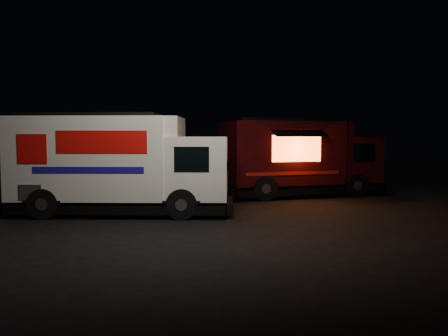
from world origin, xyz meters
TOP-DOWN VIEW (x-y plane):
  - ground at (0.00, 0.00)m, footprint 80.00×80.00m
  - white_truck at (-2.00, 0.59)m, footprint 7.29×4.34m
  - red_truck at (5.31, 2.95)m, footprint 6.74×2.49m

SIDE VIEW (x-z plane):
  - ground at x=0.00m, z-range 0.00..0.00m
  - white_truck at x=-2.00m, z-range 0.00..3.13m
  - red_truck at x=5.31m, z-range 0.00..3.14m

